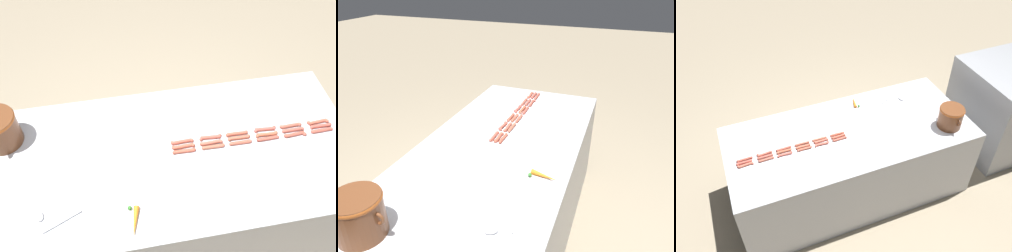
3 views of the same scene
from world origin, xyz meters
TOP-DOWN VIEW (x-y plane):
  - ground_plane at (0.00, 0.00)m, footprint 20.00×20.00m
  - griddle_counter at (0.00, 0.00)m, footprint 1.05×2.35m
  - hot_dog_0 at (-0.00, -1.00)m, footprint 0.03×0.14m
  - hot_dog_1 at (-0.00, -0.82)m, footprint 0.03×0.14m
  - hot_dog_2 at (-0.00, -0.65)m, footprint 0.03×0.14m
  - hot_dog_3 at (-0.00, -0.48)m, footprint 0.02×0.14m
  - hot_dog_4 at (-0.00, -0.31)m, footprint 0.03×0.14m
  - hot_dog_5 at (-0.00, -0.13)m, footprint 0.03×0.14m
  - hot_dog_6 at (0.03, -1.01)m, footprint 0.03×0.14m
  - hot_dog_7 at (0.04, -0.82)m, footprint 0.02×0.14m
  - hot_dog_8 at (0.03, -0.65)m, footprint 0.03×0.14m
  - hot_dog_9 at (0.04, -0.48)m, footprint 0.03×0.14m
  - hot_dog_10 at (0.03, -0.30)m, footprint 0.03×0.14m
  - hot_dog_11 at (0.03, -0.13)m, footprint 0.03×0.14m
  - hot_dog_12 at (0.07, -1.00)m, footprint 0.03×0.14m
  - hot_dog_13 at (0.07, -0.82)m, footprint 0.03×0.14m
  - hot_dog_14 at (0.07, -0.66)m, footprint 0.03×0.14m
  - hot_dog_15 at (0.07, -0.47)m, footprint 0.03×0.14m
  - hot_dog_16 at (0.07, -0.31)m, footprint 0.03×0.14m
  - hot_dog_17 at (0.07, -0.13)m, footprint 0.03×0.14m
  - bean_pot at (0.28, 0.92)m, footprint 0.30×0.24m
  - serving_spoon at (-0.28, 0.66)m, footprint 0.15×0.26m
  - carrot at (-0.39, 0.21)m, footprint 0.18×0.07m

SIDE VIEW (x-z plane):
  - ground_plane at x=0.00m, z-range 0.00..0.00m
  - griddle_counter at x=0.00m, z-range 0.00..0.83m
  - serving_spoon at x=-0.28m, z-range 0.83..0.84m
  - hot_dog_0 at x=0.00m, z-range 0.83..0.85m
  - hot_dog_1 at x=0.00m, z-range 0.83..0.85m
  - hot_dog_2 at x=0.00m, z-range 0.83..0.85m
  - hot_dog_3 at x=0.00m, z-range 0.83..0.85m
  - hot_dog_4 at x=0.00m, z-range 0.83..0.85m
  - hot_dog_5 at x=0.00m, z-range 0.83..0.85m
  - hot_dog_6 at x=0.03m, z-range 0.83..0.85m
  - hot_dog_7 at x=0.04m, z-range 0.83..0.85m
  - hot_dog_8 at x=0.03m, z-range 0.83..0.85m
  - hot_dog_9 at x=0.04m, z-range 0.83..0.85m
  - hot_dog_10 at x=0.03m, z-range 0.83..0.85m
  - hot_dog_11 at x=0.03m, z-range 0.83..0.85m
  - hot_dog_12 at x=0.07m, z-range 0.83..0.85m
  - hot_dog_13 at x=0.07m, z-range 0.83..0.85m
  - hot_dog_14 at x=0.07m, z-range 0.83..0.85m
  - hot_dog_15 at x=0.07m, z-range 0.83..0.85m
  - hot_dog_16 at x=0.07m, z-range 0.83..0.85m
  - hot_dog_17 at x=0.07m, z-range 0.83..0.85m
  - carrot at x=-0.39m, z-range 0.83..0.86m
  - bean_pot at x=0.28m, z-range 0.84..1.05m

